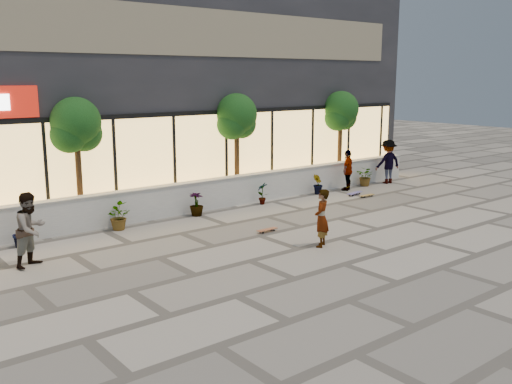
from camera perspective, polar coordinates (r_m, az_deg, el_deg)
ground at (r=14.18m, az=8.78°, el=-7.17°), size 80.00×80.00×0.00m
planter_wall at (r=19.29m, az=-6.62°, el=-0.51°), size 22.00×0.42×1.04m
retail_building at (r=23.71m, az=-14.02°, el=10.51°), size 24.00×9.17×8.50m
shrub_b at (r=16.57m, az=-22.52°, el=-3.73°), size 0.57×0.57×0.81m
shrub_c at (r=17.50m, az=-13.71°, el=-2.40°), size 0.68×0.77×0.81m
shrub_d at (r=18.80m, az=-5.98°, el=-1.18°), size 0.64×0.64×0.81m
shrub_e at (r=20.41m, az=0.64°, el=-0.11°), size 0.46×0.35×0.81m
shrub_f at (r=22.26m, az=6.23°, el=0.79°), size 0.55×0.57×0.81m
shrub_g at (r=24.29m, az=10.93°, el=1.54°), size 0.77×0.84×0.81m
tree_midwest at (r=18.00m, az=-17.54°, el=6.11°), size 1.60×1.50×3.92m
tree_mideast at (r=20.92m, az=-1.95°, el=7.30°), size 1.60×1.50×3.92m
tree_east at (r=24.59m, az=8.47°, el=7.80°), size 1.60×1.50×3.92m
skater_center at (r=15.35m, az=6.58°, el=-2.61°), size 0.69×0.64×1.57m
skater_left at (r=14.69m, az=-21.60°, el=-3.50°), size 1.11×1.04×1.82m
skater_right_near at (r=23.16m, az=9.16°, el=2.16°), size 1.04×0.78×1.64m
skater_right_far at (r=25.04m, az=13.06°, el=2.98°), size 1.32×0.92×1.87m
skateboard_center at (r=16.84m, az=1.12°, el=-3.78°), size 0.71×0.19×0.08m
skateboard_right_near at (r=22.11m, az=11.04°, el=-0.31°), size 0.69×0.20×0.08m
skateboard_right_far at (r=22.37m, az=9.83°, el=-0.10°), size 0.85×0.36×0.10m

